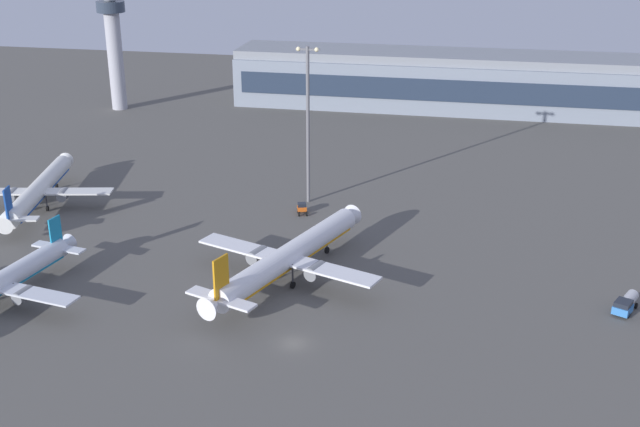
{
  "coord_description": "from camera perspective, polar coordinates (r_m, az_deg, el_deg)",
  "views": [
    {
      "loc": [
        22.82,
        -95.24,
        58.97
      ],
      "look_at": [
        -4.07,
        39.44,
        4.0
      ],
      "focal_mm": 44.82,
      "sensor_mm": 36.0,
      "label": 1
    }
  ],
  "objects": [
    {
      "name": "control_tower",
      "position": [
        241.65,
        -14.54,
        12.11
      ],
      "size": [
        8.0,
        8.0,
        36.33
      ],
      "color": "#A8A8B2",
      "rests_on": "ground"
    },
    {
      "name": "ground_plane",
      "position": [
        114.32,
        -1.89,
        -9.25
      ],
      "size": [
        416.0,
        416.0,
        0.0
      ],
      "primitive_type": "plane",
      "color": "#56544F"
    },
    {
      "name": "airplane_far_stand",
      "position": [
        170.08,
        -19.48,
        1.57
      ],
      "size": [
        29.97,
        38.28,
        9.88
      ],
      "rotation": [
        0.0,
        0.0,
        0.2
      ],
      "color": "silver",
      "rests_on": "ground"
    },
    {
      "name": "fuel_truck",
      "position": [
        130.24,
        21.0,
        -6.02
      ],
      "size": [
        4.64,
        6.58,
        2.35
      ],
      "rotation": [
        0.0,
        0.0,
        2.69
      ],
      "color": "#3372BF",
      "rests_on": "ground"
    },
    {
      "name": "airplane_mid_apron",
      "position": [
        130.11,
        -2.32,
        -3.13
      ],
      "size": [
        32.45,
        41.2,
        10.95
      ],
      "rotation": [
        0.0,
        0.0,
        -0.35
      ],
      "color": "white",
      "rests_on": "ground"
    },
    {
      "name": "pushback_tug",
      "position": [
        158.65,
        -1.29,
        0.4
      ],
      "size": [
        2.68,
        3.49,
        2.05
      ],
      "rotation": [
        0.0,
        0.0,
        0.32
      ],
      "color": "#D85919",
      "rests_on": "ground"
    },
    {
      "name": "apron_light_west",
      "position": [
        159.47,
        -0.87,
        6.88
      ],
      "size": [
        4.8,
        0.9,
        31.93
      ],
      "color": "slate",
      "rests_on": "ground"
    },
    {
      "name": "terminal_building",
      "position": [
        240.37,
        10.22,
        9.25
      ],
      "size": [
        134.01,
        22.4,
        16.4
      ],
      "color": "gray",
      "rests_on": "ground"
    }
  ]
}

